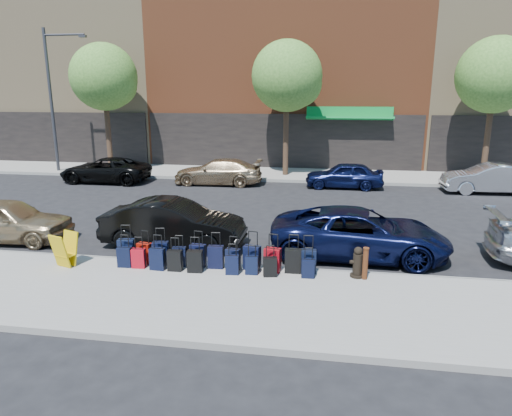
% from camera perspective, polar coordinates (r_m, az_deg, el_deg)
% --- Properties ---
extents(ground, '(120.00, 120.00, 0.00)m').
position_cam_1_polar(ground, '(16.86, -1.08, -1.92)').
color(ground, black).
rests_on(ground, ground).
extents(sidewalk_near, '(60.00, 4.00, 0.15)m').
position_cam_1_polar(sidewalk_near, '(10.89, -7.16, -11.07)').
color(sidewalk_near, gray).
rests_on(sidewalk_near, ground).
extents(sidewalk_far, '(60.00, 4.00, 0.15)m').
position_cam_1_polar(sidewalk_far, '(26.49, 2.69, 4.26)').
color(sidewalk_far, gray).
rests_on(sidewalk_far, ground).
extents(curb_near, '(60.00, 0.08, 0.15)m').
position_cam_1_polar(curb_near, '(12.68, -4.64, -7.23)').
color(curb_near, gray).
rests_on(curb_near, ground).
extents(curb_far, '(60.00, 0.08, 0.15)m').
position_cam_1_polar(curb_far, '(24.52, 2.17, 3.44)').
color(curb_far, gray).
rests_on(curb_far, ground).
extents(building_left, '(15.00, 12.12, 16.00)m').
position_cam_1_polar(building_left, '(38.92, -21.12, 18.29)').
color(building_left, '#9E8661').
rests_on(building_left, ground).
extents(building_center, '(17.00, 12.85, 20.00)m').
position_cam_1_polar(building_center, '(34.43, 4.51, 23.14)').
color(building_center, brown).
rests_on(building_center, ground).
extents(tree_left, '(3.80, 3.80, 7.27)m').
position_cam_1_polar(tree_left, '(28.43, -18.20, 15.09)').
color(tree_left, black).
rests_on(tree_left, sidewalk_far).
extents(tree_center, '(3.80, 3.80, 7.27)m').
position_cam_1_polar(tree_center, '(25.53, 4.20, 15.89)').
color(tree_center, black).
rests_on(tree_center, sidewalk_far).
extents(tree_right, '(3.80, 3.80, 7.27)m').
position_cam_1_polar(tree_right, '(26.75, 27.99, 14.24)').
color(tree_right, black).
rests_on(tree_right, sidewalk_far).
extents(streetlight, '(2.59, 0.18, 8.00)m').
position_cam_1_polar(streetlight, '(29.25, -23.99, 13.07)').
color(streetlight, '#333338').
rests_on(streetlight, sidewalk_far).
extents(suitcase_front_0, '(0.47, 0.31, 1.06)m').
position_cam_1_polar(suitcase_front_0, '(13.09, -15.88, -5.16)').
color(suitcase_front_0, black).
rests_on(suitcase_front_0, sidewalk_near).
extents(suitcase_front_1, '(0.41, 0.28, 0.92)m').
position_cam_1_polar(suitcase_front_1, '(12.91, -13.74, -5.49)').
color(suitcase_front_1, maroon).
rests_on(suitcase_front_1, sidewalk_near).
extents(suitcase_front_2, '(0.45, 0.29, 1.01)m').
position_cam_1_polar(suitcase_front_2, '(12.73, -11.83, -5.52)').
color(suitcase_front_2, black).
rests_on(suitcase_front_2, sidewalk_near).
extents(suitcase_front_3, '(0.38, 0.26, 0.86)m').
position_cam_1_polar(suitcase_front_3, '(12.51, -9.56, -6.01)').
color(suitcase_front_3, black).
rests_on(suitcase_front_3, sidewalk_near).
extents(suitcase_front_4, '(0.43, 0.27, 0.98)m').
position_cam_1_polar(suitcase_front_4, '(12.41, -7.26, -5.89)').
color(suitcase_front_4, black).
rests_on(suitcase_front_4, sidewalk_near).
extents(suitcase_front_5, '(0.42, 0.25, 0.98)m').
position_cam_1_polar(suitcase_front_5, '(12.26, -5.06, -6.11)').
color(suitcase_front_5, black).
rests_on(suitcase_front_5, sidewalk_near).
extents(suitcase_front_6, '(0.40, 0.26, 0.90)m').
position_cam_1_polar(suitcase_front_6, '(12.15, -2.91, -6.38)').
color(suitcase_front_6, black).
rests_on(suitcase_front_6, sidewalk_near).
extents(suitcase_front_7, '(0.47, 0.31, 1.04)m').
position_cam_1_polar(suitcase_front_7, '(12.10, -0.50, -6.22)').
color(suitcase_front_7, black).
rests_on(suitcase_front_7, sidewalk_near).
extents(suitcase_front_8, '(0.45, 0.30, 1.01)m').
position_cam_1_polar(suitcase_front_8, '(11.98, 2.07, -6.50)').
color(suitcase_front_8, maroon).
rests_on(suitcase_front_8, sidewalk_near).
extents(suitcase_front_9, '(0.42, 0.23, 1.01)m').
position_cam_1_polar(suitcase_front_9, '(11.95, 4.67, -6.59)').
color(suitcase_front_9, black).
rests_on(suitcase_front_9, sidewalk_near).
extents(suitcase_front_10, '(0.43, 0.25, 1.00)m').
position_cam_1_polar(suitcase_front_10, '(11.97, 6.50, -6.62)').
color(suitcase_front_10, black).
rests_on(suitcase_front_10, sidewalk_near).
extents(suitcase_back_0, '(0.38, 0.23, 0.88)m').
position_cam_1_polar(suitcase_back_0, '(12.79, -16.08, -5.89)').
color(suitcase_back_0, black).
rests_on(suitcase_back_0, sidewalk_near).
extents(suitcase_back_1, '(0.37, 0.23, 0.84)m').
position_cam_1_polar(suitcase_back_1, '(12.64, -14.45, -6.09)').
color(suitcase_back_1, '#A70A19').
rests_on(suitcase_back_1, sidewalk_near).
extents(suitcase_back_2, '(0.41, 0.25, 0.94)m').
position_cam_1_polar(suitcase_back_2, '(12.39, -12.20, -6.22)').
color(suitcase_back_2, black).
rests_on(suitcase_back_2, sidewalk_near).
extents(suitcase_back_3, '(0.38, 0.23, 0.89)m').
position_cam_1_polar(suitcase_back_3, '(12.23, -10.10, -6.47)').
color(suitcase_back_3, black).
rests_on(suitcase_back_3, sidewalk_near).
extents(suitcase_back_4, '(0.41, 0.26, 0.94)m').
position_cam_1_polar(suitcase_back_4, '(12.06, -7.63, -6.61)').
color(suitcase_back_4, black).
rests_on(suitcase_back_4, sidewalk_near).
extents(suitcase_back_6, '(0.35, 0.22, 0.81)m').
position_cam_1_polar(suitcase_back_6, '(11.85, -2.98, -7.10)').
color(suitcase_back_6, black).
rests_on(suitcase_back_6, sidewalk_near).
extents(suitcase_back_7, '(0.33, 0.20, 0.77)m').
position_cam_1_polar(suitcase_back_7, '(11.83, -0.54, -7.15)').
color(suitcase_back_7, black).
rests_on(suitcase_back_7, sidewalk_near).
extents(suitcase_back_8, '(0.37, 0.26, 0.81)m').
position_cam_1_polar(suitcase_back_8, '(11.70, 1.78, -7.34)').
color(suitcase_back_8, black).
rests_on(suitcase_back_8, sidewalk_near).
extents(suitcase_back_10, '(0.33, 0.19, 0.78)m').
position_cam_1_polar(suitcase_back_10, '(11.70, 6.54, -7.50)').
color(suitcase_back_10, black).
rests_on(suitcase_back_10, sidewalk_near).
extents(fire_hydrant, '(0.41, 0.36, 0.80)m').
position_cam_1_polar(fire_hydrant, '(11.91, 12.59, -6.73)').
color(fire_hydrant, black).
rests_on(fire_hydrant, sidewalk_near).
extents(bollard, '(0.15, 0.15, 0.83)m').
position_cam_1_polar(bollard, '(11.79, 13.50, -6.69)').
color(bollard, '#38190C').
rests_on(bollard, sidewalk_near).
extents(display_rack, '(0.66, 0.70, 0.92)m').
position_cam_1_polar(display_rack, '(13.30, -22.78, -4.88)').
color(display_rack, gold).
rests_on(display_rack, sidewalk_near).
extents(car_near_0, '(4.22, 1.89, 1.41)m').
position_cam_1_polar(car_near_0, '(16.77, -28.76, -1.33)').
color(car_near_0, '#9D8560').
rests_on(car_near_0, ground).
extents(car_near_1, '(4.45, 1.61, 1.46)m').
position_cam_1_polar(car_near_1, '(14.45, -10.26, -1.93)').
color(car_near_1, black).
rests_on(car_near_1, ground).
extents(car_near_2, '(5.19, 2.50, 1.43)m').
position_cam_1_polar(car_near_2, '(13.68, 12.82, -3.08)').
color(car_near_2, '#0B1133').
rests_on(car_near_2, ground).
extents(car_far_0, '(4.73, 2.19, 1.31)m').
position_cam_1_polar(car_far_0, '(25.69, -18.33, 4.54)').
color(car_far_0, black).
rests_on(car_far_0, ground).
extents(car_far_1, '(4.61, 1.95, 1.33)m').
position_cam_1_polar(car_far_1, '(23.90, -4.77, 4.55)').
color(car_far_1, tan).
rests_on(car_far_1, ground).
extents(car_far_2, '(3.85, 1.57, 1.31)m').
position_cam_1_polar(car_far_2, '(23.31, 10.97, 4.06)').
color(car_far_2, '#0D133A').
rests_on(car_far_2, ground).
extents(car_far_3, '(4.35, 1.66, 1.42)m').
position_cam_1_polar(car_far_3, '(24.38, 27.17, 3.30)').
color(car_far_3, silver).
rests_on(car_far_3, ground).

